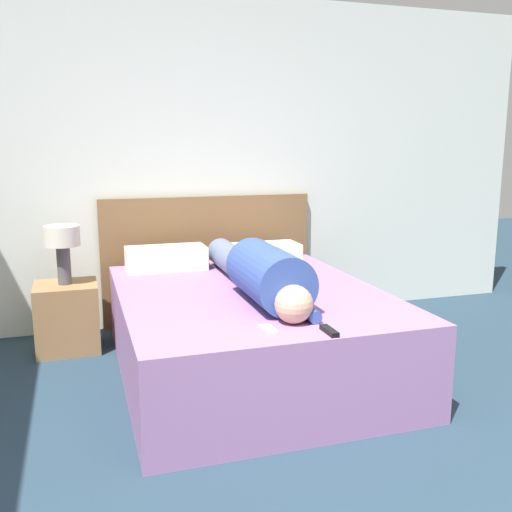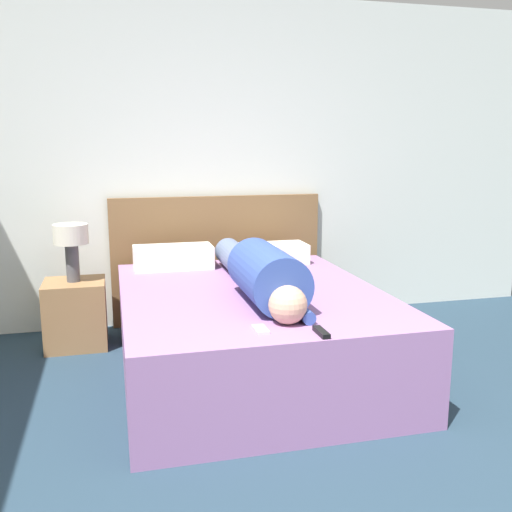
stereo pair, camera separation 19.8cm
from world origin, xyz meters
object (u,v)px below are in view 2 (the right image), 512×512
Objects in this scene: bed at (250,332)px; table_lamp at (71,240)px; pillow_second at (271,254)px; nightstand at (76,314)px; pillow_near_headboard at (173,257)px; cell_phone at (261,329)px; tv_remote at (321,332)px; person_lying at (260,273)px.

bed is 1.46m from table_lamp.
table_lamp is 0.75× the size of pillow_second.
nightstand is 0.84× the size of pillow_near_headboard.
cell_phone is (-0.14, -0.78, 0.28)m from bed.
table_lamp is 0.72× the size of pillow_near_headboard.
tv_remote is (0.13, -0.91, 0.28)m from bed.
person_lying is (1.14, -0.92, 0.44)m from nightstand.
pillow_second is (0.35, 0.78, 0.35)m from bed.
tv_remote is (-0.22, -1.69, -0.06)m from pillow_second.
table_lamp reaches higher than pillow_second.
nightstand is 1.53m from person_lying.
person_lying is at bearing -109.69° from pillow_second.
tv_remote is at bearing -72.53° from pillow_near_headboard.
table_lamp is (0.00, 0.00, 0.54)m from nightstand.
bed is at bearing 102.18° from person_lying.
bed is at bearing 98.40° from tv_remote.
pillow_near_headboard is 1.58m from cell_phone.
cell_phone is at bearing -99.90° from bed.
pillow_near_headboard is 0.75m from pillow_second.
pillow_near_headboard is 1.05× the size of pillow_second.
cell_phone is (-0.27, 0.13, -0.01)m from tv_remote.
bed is 4.82× the size of table_lamp.
pillow_second is (1.47, -0.01, 0.38)m from nightstand.
cell_phone reaches higher than nightstand.
person_lying is 2.85× the size of pillow_near_headboard.
table_lamp is (-1.11, 0.79, 0.51)m from bed.
person_lying is at bearing -77.82° from bed.
person_lying is 0.80m from tv_remote.
table_lamp is 1.86m from cell_phone.
table_lamp reaches higher than bed.
cell_phone is at bearing -104.19° from person_lying.
nightstand is 3.73× the size of cell_phone.
pillow_second is at bearing -0.25° from nightstand.
bed is 0.95m from pillow_near_headboard.
table_lamp is 1.47m from person_lying.
pillow_second reaches higher than nightstand.
person_lying is (0.03, -0.13, 0.41)m from bed.
tv_remote is at bearing -81.60° from bed.
pillow_second is at bearing 70.31° from person_lying.
nightstand is 0.54m from table_lamp.
tv_remote is at bearing -53.71° from nightstand.
bed reaches higher than nightstand.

